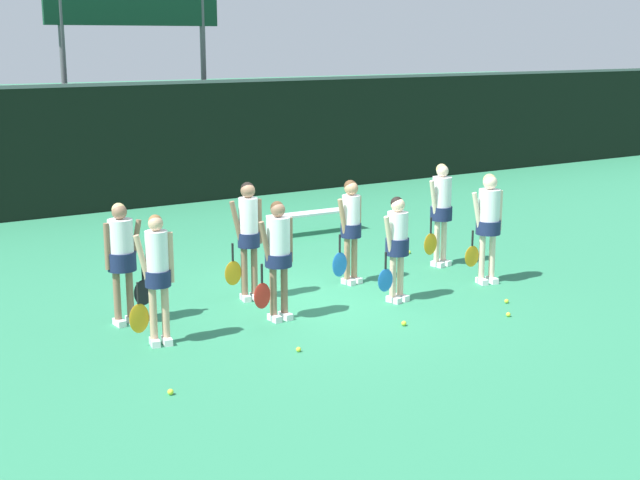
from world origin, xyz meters
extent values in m
plane|color=#2D7F56|center=(0.00, 0.00, 0.00)|extent=(140.00, 140.00, 0.00)
cube|color=black|center=(0.00, 8.67, 1.43)|extent=(60.00, 0.06, 2.86)
cube|color=slate|center=(0.00, 8.67, 2.90)|extent=(60.00, 0.08, 0.08)
cylinder|color=#515156|center=(-0.63, 10.30, 2.82)|extent=(0.14, 0.14, 5.64)
cylinder|color=#515156|center=(3.01, 10.30, 2.82)|extent=(0.14, 0.14, 5.64)
cube|color=silver|center=(2.44, 4.10, 0.43)|extent=(1.99, 0.44, 0.04)
cylinder|color=slate|center=(3.25, 4.19, 0.20)|extent=(0.06, 0.06, 0.41)
cylinder|color=slate|center=(3.24, 3.94, 0.20)|extent=(0.06, 0.06, 0.41)
cylinder|color=slate|center=(1.64, 4.26, 0.20)|extent=(0.06, 0.06, 0.41)
cylinder|color=slate|center=(1.63, 4.00, 0.20)|extent=(0.06, 0.06, 0.41)
cylinder|color=tan|center=(-2.77, -0.58, 0.41)|extent=(0.10, 0.10, 0.82)
cylinder|color=tan|center=(-2.93, -0.55, 0.41)|extent=(0.10, 0.10, 0.82)
cube|color=white|center=(-2.78, -0.61, 0.04)|extent=(0.16, 0.26, 0.09)
cube|color=white|center=(-2.93, -0.58, 0.04)|extent=(0.16, 0.26, 0.09)
cylinder|color=#192347|center=(-2.85, -0.56, 0.89)|extent=(0.34, 0.34, 0.21)
cylinder|color=white|center=(-2.85, -0.56, 1.17)|extent=(0.29, 0.29, 0.70)
sphere|color=tan|center=(-2.85, -0.56, 1.61)|extent=(0.19, 0.19, 0.19)
sphere|color=olive|center=(-2.85, -0.54, 1.64)|extent=(0.18, 0.18, 0.18)
cylinder|color=tan|center=(-3.03, -0.53, 1.15)|extent=(0.22, 0.12, 0.66)
cylinder|color=tan|center=(-2.68, -0.60, 1.15)|extent=(0.08, 0.08, 0.66)
cylinder|color=black|center=(-3.11, -0.53, 0.73)|extent=(0.03, 0.03, 0.28)
ellipsoid|color=orange|center=(-3.11, -0.53, 0.39)|extent=(0.27, 0.03, 0.39)
cylinder|color=#8C664C|center=(-0.93, -0.49, 0.41)|extent=(0.10, 0.10, 0.81)
cylinder|color=#8C664C|center=(-1.11, -0.50, 0.41)|extent=(0.10, 0.10, 0.81)
cube|color=white|center=(-0.93, -0.52, 0.04)|extent=(0.12, 0.24, 0.09)
cube|color=white|center=(-1.11, -0.53, 0.04)|extent=(0.12, 0.24, 0.09)
cylinder|color=#192347|center=(-1.02, -0.49, 0.88)|extent=(0.38, 0.38, 0.19)
cylinder|color=white|center=(-1.02, -0.49, 1.15)|extent=(0.33, 0.33, 0.67)
sphere|color=#8C664C|center=(-1.02, -0.49, 1.59)|extent=(0.21, 0.21, 0.21)
sphere|color=#4C331E|center=(-1.02, -0.47, 1.61)|extent=(0.19, 0.19, 0.19)
cylinder|color=#8C664C|center=(-1.23, -0.50, 1.14)|extent=(0.21, 0.08, 0.64)
cylinder|color=#8C664C|center=(-0.82, -0.49, 1.14)|extent=(0.08, 0.08, 0.64)
cylinder|color=black|center=(-1.31, -0.53, 0.73)|extent=(0.03, 0.03, 0.27)
ellipsoid|color=red|center=(-1.31, -0.53, 0.40)|extent=(0.26, 0.03, 0.37)
cylinder|color=beige|center=(1.02, -0.65, 0.38)|extent=(0.10, 0.10, 0.76)
cylinder|color=beige|center=(0.86, -0.68, 0.38)|extent=(0.10, 0.10, 0.76)
cube|color=white|center=(1.03, -0.68, 0.04)|extent=(0.15, 0.26, 0.09)
cube|color=white|center=(0.86, -0.71, 0.04)|extent=(0.15, 0.26, 0.09)
cylinder|color=#192347|center=(0.94, -0.67, 0.85)|extent=(0.36, 0.36, 0.25)
cylinder|color=white|center=(0.94, -0.67, 1.07)|extent=(0.31, 0.31, 0.62)
sphere|color=beige|center=(0.94, -0.67, 1.49)|extent=(0.21, 0.21, 0.21)
sphere|color=black|center=(0.94, -0.65, 1.51)|extent=(0.19, 0.19, 0.19)
cylinder|color=beige|center=(0.75, -0.70, 1.06)|extent=(0.21, 0.11, 0.59)
cylinder|color=beige|center=(1.12, -0.63, 1.06)|extent=(0.08, 0.08, 0.59)
cylinder|color=black|center=(0.67, -0.74, 0.69)|extent=(0.03, 0.03, 0.25)
ellipsoid|color=blue|center=(0.67, -0.74, 0.38)|extent=(0.28, 0.03, 0.35)
cylinder|color=beige|center=(2.90, -0.65, 0.43)|extent=(0.10, 0.10, 0.85)
cylinder|color=beige|center=(2.72, -0.61, 0.43)|extent=(0.10, 0.10, 0.85)
cube|color=white|center=(2.90, -0.68, 0.04)|extent=(0.16, 0.26, 0.09)
cube|color=white|center=(2.71, -0.64, 0.04)|extent=(0.16, 0.26, 0.09)
cylinder|color=#192347|center=(2.81, -0.63, 0.93)|extent=(0.40, 0.40, 0.22)
cylinder|color=white|center=(2.81, -0.63, 1.20)|extent=(0.35, 0.35, 0.70)
sphere|color=beige|center=(2.81, -0.63, 1.66)|extent=(0.23, 0.23, 0.23)
sphere|color=#D8B772|center=(2.81, -0.61, 1.69)|extent=(0.21, 0.21, 0.21)
cylinder|color=beige|center=(2.60, -0.59, 1.19)|extent=(0.22, 0.12, 0.66)
cylinder|color=beige|center=(3.01, -0.68, 1.19)|extent=(0.08, 0.08, 0.66)
cylinder|color=black|center=(2.52, -0.59, 0.78)|extent=(0.03, 0.03, 0.25)
ellipsoid|color=orange|center=(2.52, -0.59, 0.48)|extent=(0.30, 0.03, 0.35)
cylinder|color=#8C664C|center=(-2.85, 0.50, 0.41)|extent=(0.10, 0.10, 0.82)
cylinder|color=#8C664C|center=(-3.04, 0.49, 0.41)|extent=(0.10, 0.10, 0.82)
cube|color=white|center=(-2.84, 0.47, 0.04)|extent=(0.12, 0.25, 0.09)
cube|color=white|center=(-3.03, 0.46, 0.04)|extent=(0.12, 0.25, 0.09)
cylinder|color=#192347|center=(-2.94, 0.50, 0.91)|extent=(0.40, 0.40, 0.26)
cylinder|color=white|center=(-2.94, 0.50, 1.16)|extent=(0.35, 0.35, 0.68)
sphere|color=#8C664C|center=(-2.94, 0.50, 1.60)|extent=(0.21, 0.21, 0.21)
sphere|color=#D8B772|center=(-2.94, 0.52, 1.62)|extent=(0.19, 0.19, 0.19)
cylinder|color=#8C664C|center=(-2.73, 0.51, 1.14)|extent=(0.21, 0.09, 0.64)
cylinder|color=#8C664C|center=(-3.14, 0.49, 1.14)|extent=(0.08, 0.08, 0.64)
cylinder|color=black|center=(-2.65, 0.49, 0.73)|extent=(0.03, 0.03, 0.27)
ellipsoid|color=black|center=(-2.65, 0.49, 0.41)|extent=(0.29, 0.03, 0.37)
cylinder|color=#8C664C|center=(-0.82, 0.60, 0.43)|extent=(0.10, 0.10, 0.86)
cylinder|color=#8C664C|center=(-0.98, 0.62, 0.43)|extent=(0.10, 0.10, 0.86)
cube|color=white|center=(-0.82, 0.57, 0.04)|extent=(0.15, 0.25, 0.09)
cube|color=white|center=(-0.98, 0.59, 0.04)|extent=(0.15, 0.25, 0.09)
cylinder|color=#192347|center=(-0.90, 0.61, 0.94)|extent=(0.34, 0.34, 0.22)
cylinder|color=white|center=(-0.90, 0.61, 1.22)|extent=(0.29, 0.29, 0.72)
sphere|color=#8C664C|center=(-0.90, 0.61, 1.69)|extent=(0.22, 0.22, 0.22)
sphere|color=black|center=(-0.90, 0.63, 1.72)|extent=(0.20, 0.20, 0.20)
cylinder|color=#8C664C|center=(-1.08, 0.64, 1.21)|extent=(0.23, 0.11, 0.68)
cylinder|color=#8C664C|center=(-0.73, 0.58, 1.21)|extent=(0.08, 0.08, 0.68)
cylinder|color=black|center=(-1.17, 0.63, 0.78)|extent=(0.03, 0.03, 0.27)
ellipsoid|color=orange|center=(-1.17, 0.63, 0.45)|extent=(0.28, 0.03, 0.38)
cylinder|color=tan|center=(1.01, 0.56, 0.40)|extent=(0.10, 0.10, 0.81)
cylinder|color=tan|center=(0.85, 0.53, 0.40)|extent=(0.10, 0.10, 0.81)
cube|color=white|center=(1.02, 0.53, 0.04)|extent=(0.15, 0.26, 0.09)
cube|color=white|center=(0.86, 0.50, 0.04)|extent=(0.15, 0.26, 0.09)
cylinder|color=#192347|center=(0.93, 0.55, 0.88)|extent=(0.34, 0.34, 0.22)
cylinder|color=white|center=(0.93, 0.55, 1.13)|extent=(0.29, 0.29, 0.65)
sphere|color=tan|center=(0.93, 0.55, 1.57)|extent=(0.22, 0.22, 0.22)
sphere|color=#4C331E|center=(0.93, 0.57, 1.60)|extent=(0.21, 0.21, 0.21)
cylinder|color=tan|center=(0.75, 0.52, 1.12)|extent=(0.21, 0.11, 0.62)
cylinder|color=tan|center=(1.11, 0.58, 1.12)|extent=(0.08, 0.08, 0.62)
cylinder|color=black|center=(0.67, 0.48, 0.71)|extent=(0.03, 0.03, 0.29)
ellipsoid|color=blue|center=(0.67, 0.48, 0.36)|extent=(0.28, 0.03, 0.40)
cylinder|color=beige|center=(3.00, 0.67, 0.43)|extent=(0.10, 0.10, 0.86)
cylinder|color=beige|center=(2.82, 0.64, 0.43)|extent=(0.10, 0.10, 0.86)
cube|color=white|center=(3.00, 0.64, 0.04)|extent=(0.15, 0.26, 0.09)
cube|color=white|center=(2.82, 0.61, 0.04)|extent=(0.15, 0.26, 0.09)
cylinder|color=#192347|center=(2.91, 0.65, 0.94)|extent=(0.38, 0.38, 0.23)
cylinder|color=white|center=(2.91, 0.65, 1.22)|extent=(0.33, 0.33, 0.72)
sphere|color=beige|center=(2.91, 0.65, 1.68)|extent=(0.21, 0.21, 0.21)
sphere|color=#D8B772|center=(2.91, 0.67, 1.71)|extent=(0.19, 0.19, 0.19)
cylinder|color=beige|center=(2.71, 0.62, 1.20)|extent=(0.23, 0.11, 0.68)
cylinder|color=beige|center=(3.10, 0.69, 1.20)|extent=(0.08, 0.08, 0.68)
cylinder|color=black|center=(2.63, 0.58, 0.77)|extent=(0.03, 0.03, 0.28)
ellipsoid|color=orange|center=(2.63, 0.58, 0.44)|extent=(0.29, 0.03, 0.38)
sphere|color=#CCE033|center=(3.00, 1.63, 0.03)|extent=(0.06, 0.06, 0.06)
sphere|color=#CCE033|center=(0.30, -1.68, 0.04)|extent=(0.07, 0.07, 0.07)
sphere|color=#CCE033|center=(-3.42, -2.22, 0.04)|extent=(0.07, 0.07, 0.07)
sphere|color=#CCE033|center=(1.82, -2.16, 0.03)|extent=(0.07, 0.07, 0.07)
sphere|color=#CCE033|center=(-1.48, -1.79, 0.03)|extent=(0.06, 0.06, 0.06)
sphere|color=#CCE033|center=(2.28, -1.66, 0.03)|extent=(0.07, 0.07, 0.07)
camera|label=1|loc=(-7.05, -11.00, 3.91)|focal=50.00mm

